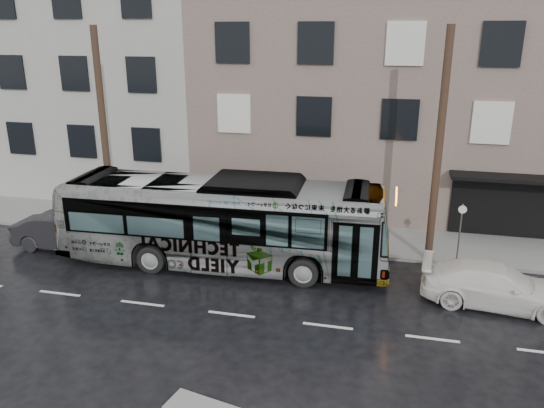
{
  "coord_description": "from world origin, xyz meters",
  "views": [
    {
      "loc": [
        4.84,
        -17.27,
        8.95
      ],
      "look_at": [
        0.21,
        2.5,
        2.26
      ],
      "focal_mm": 35.0,
      "sensor_mm": 36.0,
      "label": 1
    }
  ],
  "objects": [
    {
      "name": "dark_sedan",
      "position": [
        -8.38,
        1.21,
        0.78
      ],
      "size": [
        4.72,
        1.68,
        1.55
      ],
      "primitive_type": "imported",
      "rotation": [
        0.0,
        0.0,
        1.56
      ],
      "color": "black",
      "rests_on": "ground"
    },
    {
      "name": "bus",
      "position": [
        -1.49,
        1.25,
        1.8
      ],
      "size": [
        13.03,
        3.45,
        3.6
      ],
      "primitive_type": "imported",
      "rotation": [
        0.0,
        0.0,
        1.6
      ],
      "color": "#B2B2B2",
      "rests_on": "ground"
    },
    {
      "name": "sidewalk",
      "position": [
        0.0,
        4.9,
        0.07
      ],
      "size": [
        90.0,
        3.6,
        0.15
      ],
      "primitive_type": "cube",
      "color": "gray",
      "rests_on": "ground"
    },
    {
      "name": "ground",
      "position": [
        0.0,
        0.0,
        0.0
      ],
      "size": [
        120.0,
        120.0,
        0.0
      ],
      "primitive_type": "plane",
      "color": "black",
      "rests_on": "ground"
    },
    {
      "name": "building_taupe",
      "position": [
        5.0,
        12.7,
        5.5
      ],
      "size": [
        20.0,
        12.0,
        11.0
      ],
      "primitive_type": "cube",
      "color": "gray",
      "rests_on": "ground"
    },
    {
      "name": "utility_pole_rear",
      "position": [
        -7.5,
        3.3,
        4.65
      ],
      "size": [
        0.3,
        0.3,
        9.0
      ],
      "primitive_type": "cylinder",
      "color": "#412D20",
      "rests_on": "sidewalk"
    },
    {
      "name": "utility_pole_front",
      "position": [
        6.5,
        3.3,
        4.65
      ],
      "size": [
        0.3,
        0.3,
        9.0
      ],
      "primitive_type": "cylinder",
      "color": "#412D20",
      "rests_on": "sidewalk"
    },
    {
      "name": "building_grey",
      "position": [
        -18.0,
        14.2,
        8.0
      ],
      "size": [
        26.0,
        15.0,
        16.0
      ],
      "primitive_type": "cube",
      "color": "#A19F98",
      "rests_on": "ground"
    },
    {
      "name": "sign_post",
      "position": [
        7.6,
        3.3,
        1.35
      ],
      "size": [
        0.06,
        0.06,
        2.4
      ],
      "primitive_type": "cylinder",
      "color": "slate",
      "rests_on": "sidewalk"
    },
    {
      "name": "white_sedan",
      "position": [
        8.55,
        0.2,
        0.71
      ],
      "size": [
        5.07,
        2.45,
        1.42
      ],
      "primitive_type": "imported",
      "rotation": [
        0.0,
        0.0,
        1.48
      ],
      "color": "white",
      "rests_on": "ground"
    }
  ]
}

